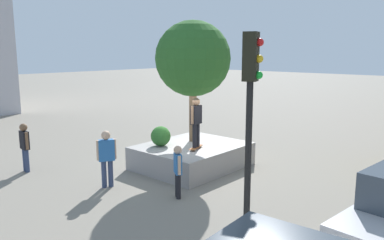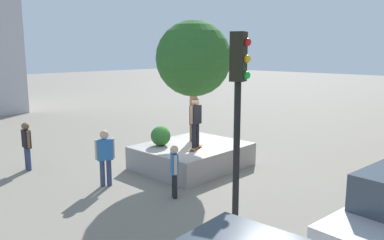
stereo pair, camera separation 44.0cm
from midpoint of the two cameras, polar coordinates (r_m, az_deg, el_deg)
The scene contains 10 objects.
ground_plane at distance 13.71m, azimuth 0.91°, elevation -7.27°, with size 120.00×120.00×0.00m, color gray.
planter_ledge at distance 13.87m, azimuth 0.91°, elevation -5.32°, with size 3.63×3.00×0.81m, color gray.
plaza_tree at distance 13.97m, azimuth 1.13°, elevation 9.01°, with size 2.72×2.72×4.39m.
boxwood_shrub at distance 13.61m, azimuth -3.73°, elevation -2.36°, with size 0.70×0.70×0.70m, color #2D6628.
skateboard at distance 13.17m, azimuth 1.48°, elevation -4.08°, with size 0.83×0.45×0.07m.
skateboarder at distance 12.96m, azimuth 1.50°, elevation 0.17°, with size 0.57×0.26×1.69m.
traffic_light_corner at distance 6.90m, azimuth 8.62°, elevation 1.05°, with size 0.34×0.37×4.44m.
passerby_with_bag at distance 10.90m, azimuth -1.46°, elevation -7.08°, with size 0.38×0.44×1.52m.
pedestrian_crossing at distance 12.02m, azimuth -11.72°, elevation -4.96°, with size 0.54×0.39×1.76m.
bystander_watching at distance 14.46m, azimuth -22.47°, elevation -3.13°, with size 0.26×0.57×1.69m.
Camera 2 is at (9.49, 8.99, 4.11)m, focal length 36.07 mm.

